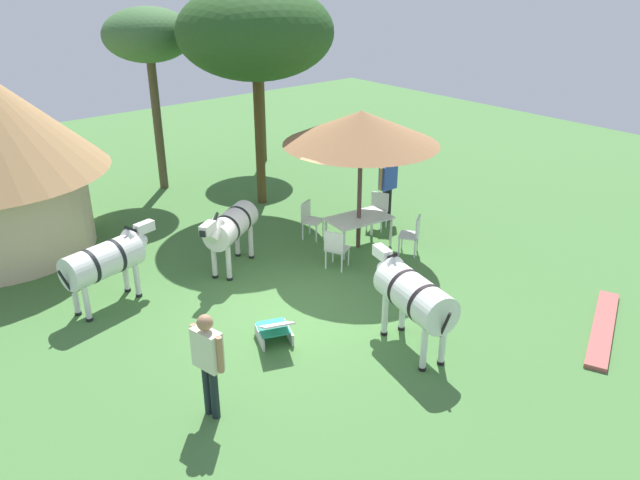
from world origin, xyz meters
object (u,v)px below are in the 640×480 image
object	(u,v)px
patio_chair_near_lawn	(336,247)
acacia_tree_right_background	(259,24)
patio_dining_table	(359,221)
acacia_tree_behind_hut	(148,37)
zebra_by_umbrella	(230,227)
zebra_toward_hut	(105,261)
shade_umbrella	(361,128)
zebra_nearest_camera	(413,295)
patio_chair_east_end	(413,233)
acacia_tree_left_background	(255,32)
guest_beside_umbrella	(388,182)
patio_chair_near_hut	(310,217)
standing_watcher	(208,357)
patio_chair_west_end	(378,208)
striped_lounge_chair	(275,330)

from	to	relation	value
patio_chair_near_lawn	acacia_tree_right_background	bearing A→B (deg)	131.58
patio_dining_table	acacia_tree_behind_hut	size ratio (longest dim) A/B	0.31
zebra_by_umbrella	zebra_toward_hut	size ratio (longest dim) A/B	0.87
shade_umbrella	zebra_nearest_camera	distance (m)	4.55
patio_dining_table	zebra_by_umbrella	bearing A→B (deg)	161.95
patio_chair_east_end	zebra_nearest_camera	bearing A→B (deg)	-171.01
shade_umbrella	acacia_tree_left_background	xyz separation A→B (m)	(-0.04, 3.84, 1.65)
zebra_nearest_camera	patio_dining_table	bearing A→B (deg)	72.63
patio_chair_east_end	acacia_tree_behind_hut	xyz separation A→B (m)	(-2.24, 7.74, 3.72)
shade_umbrella	zebra_by_umbrella	world-z (taller)	shade_umbrella
acacia_tree_behind_hut	acacia_tree_right_background	distance (m)	3.83
zebra_by_umbrella	acacia_tree_left_background	distance (m)	5.36
guest_beside_umbrella	acacia_tree_behind_hut	world-z (taller)	acacia_tree_behind_hut
patio_dining_table	shade_umbrella	bearing A→B (deg)	0.00
acacia_tree_right_background	patio_chair_near_hut	bearing A→B (deg)	-115.48
shade_umbrella	zebra_by_umbrella	bearing A→B (deg)	161.95
zebra_nearest_camera	acacia_tree_right_background	bearing A→B (deg)	80.79
standing_watcher	acacia_tree_behind_hut	xyz separation A→B (m)	(4.12, 9.61, 3.21)
guest_beside_umbrella	acacia_tree_behind_hut	distance (m)	7.50
guest_beside_umbrella	shade_umbrella	bearing A→B (deg)	23.70
patio_chair_west_end	acacia_tree_behind_hut	xyz separation A→B (m)	(-2.70, 6.17, 3.72)
zebra_by_umbrella	acacia_tree_behind_hut	size ratio (longest dim) A/B	0.37
zebra_toward_hut	zebra_by_umbrella	bearing A→B (deg)	71.92
guest_beside_umbrella	zebra_by_umbrella	size ratio (longest dim) A/B	0.91
patio_chair_near_lawn	acacia_tree_behind_hut	world-z (taller)	acacia_tree_behind_hut
acacia_tree_behind_hut	standing_watcher	bearing A→B (deg)	-113.19
patio_chair_near_hut	striped_lounge_chair	bearing A→B (deg)	18.30
guest_beside_umbrella	acacia_tree_right_background	world-z (taller)	acacia_tree_right_background
patio_dining_table	zebra_by_umbrella	world-z (taller)	zebra_by_umbrella
standing_watcher	striped_lounge_chair	bearing A→B (deg)	105.54
patio_chair_near_lawn	acacia_tree_left_background	distance (m)	5.99
patio_chair_east_end	acacia_tree_right_background	size ratio (longest dim) A/B	0.18
zebra_by_umbrella	acacia_tree_right_background	bearing A→B (deg)	-71.84
guest_beside_umbrella	zebra_toward_hut	world-z (taller)	guest_beside_umbrella
patio_dining_table	zebra_by_umbrella	size ratio (longest dim) A/B	0.82
patio_dining_table	patio_chair_west_end	world-z (taller)	patio_chair_west_end
striped_lounge_chair	acacia_tree_right_background	xyz separation A→B (m)	(6.09, 8.96, 4.07)
patio_chair_near_hut	striped_lounge_chair	size ratio (longest dim) A/B	0.94
shade_umbrella	patio_chair_near_lawn	size ratio (longest dim) A/B	3.81
patio_chair_east_end	patio_chair_near_lawn	bearing A→B (deg)	130.50
patio_chair_near_hut	zebra_nearest_camera	bearing A→B (deg)	46.40
patio_chair_near_hut	acacia_tree_left_background	world-z (taller)	acacia_tree_left_background
patio_dining_table	zebra_by_umbrella	xyz separation A→B (m)	(-2.86, 0.93, 0.32)
patio_dining_table	patio_chair_near_hut	xyz separation A→B (m)	(-0.53, 1.14, -0.14)
patio_chair_near_lawn	acacia_tree_right_background	xyz separation A→B (m)	(3.41, 7.50, 3.80)
zebra_toward_hut	acacia_tree_left_background	xyz separation A→B (m)	(5.46, 2.69, 3.54)
patio_chair_near_hut	standing_watcher	size ratio (longest dim) A/B	0.53
striped_lounge_chair	acacia_tree_right_background	world-z (taller)	acacia_tree_right_background
patio_chair_east_end	patio_chair_west_end	world-z (taller)	same
patio_chair_east_end	acacia_tree_behind_hut	world-z (taller)	acacia_tree_behind_hut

